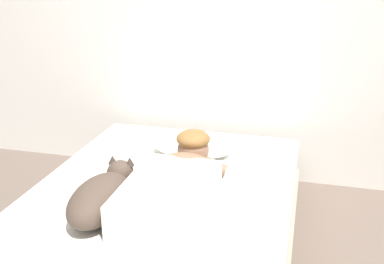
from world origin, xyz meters
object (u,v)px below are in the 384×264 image
Objects in this scene: person_lying at (176,183)px; cell_phone at (136,232)px; bed at (161,222)px; dog at (103,196)px; coffee_cup at (191,164)px; pillow at (193,147)px.

person_lying reaches higher than cell_phone.
bed is 0.47m from dog.
dog reaches higher than coffee_cup.
bed is 16.46× the size of coffee_cup.
cell_phone is (-0.07, -0.74, -0.03)m from coffee_cup.
bed is at bearing -106.31° from coffee_cup.
cell_phone is (0.02, -0.43, 0.20)m from bed.
coffee_cup is at bearing 93.44° from person_lying.
pillow is at bearing 74.28° from dog.
pillow is 0.90× the size of dog.
dog is 0.69m from coffee_cup.
bed is at bearing 144.28° from person_lying.
pillow is 0.64m from person_lying.
cell_phone is at bearing -87.27° from bed.
bed is 0.40m from coffee_cup.
cell_phone is at bearing -105.33° from person_lying.
pillow is at bearing 101.96° from coffee_cup.
dog is (-0.20, -0.31, 0.30)m from bed.
person_lying is at bearing -86.56° from coffee_cup.
pillow is 4.16× the size of coffee_cup.
pillow is 3.71× the size of cell_phone.
pillow is 0.57× the size of person_lying.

